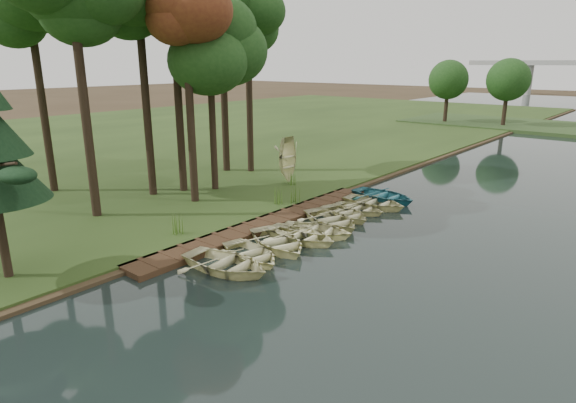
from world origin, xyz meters
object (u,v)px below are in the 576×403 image
Objects in this scene: boardwalk at (268,223)px; rowboat_1 at (251,252)px; rowboat_2 at (278,240)px; rowboat_0 at (226,261)px; stored_rowboat at (288,178)px.

rowboat_1 is (2.46, -3.73, 0.25)m from boardwalk.
boardwalk is 3.21m from rowboat_2.
rowboat_2 reaches higher than rowboat_1.
boardwalk is 4.79× the size of rowboat_1.
rowboat_0 is 1.45m from rowboat_1.
stored_rowboat is (-4.31, 6.78, 0.47)m from boardwalk.
boardwalk is at bearing 71.81° from rowboat_2.
rowboat_0 reaches higher than rowboat_2.
stored_rowboat is (-6.78, 11.96, 0.17)m from rowboat_0.
rowboat_0 is 13.75m from stored_rowboat.
boardwalk is 4.19× the size of rowboat_2.
rowboat_0 is (2.47, -5.18, 0.30)m from boardwalk.
boardwalk is at bearing 46.80° from rowboat_1.
rowboat_2 is 11.12m from stored_rowboat.
boardwalk is 8.05m from stored_rowboat.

